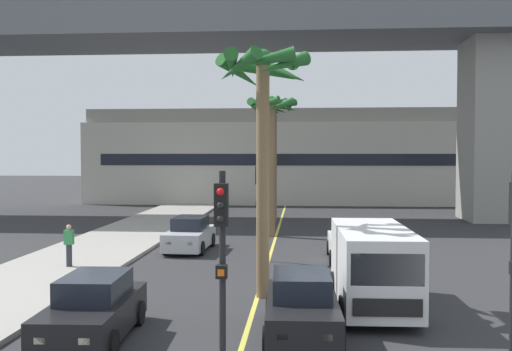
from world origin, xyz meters
TOP-DOWN VIEW (x-y plane):
  - sidewalk_left at (-8.00, 16.00)m, footprint 4.80×80.00m
  - lane_stripe_center at (0.00, 24.00)m, footprint 0.14×56.00m
  - bridge_overpass at (1.18, 36.80)m, footprint 75.26×8.00m
  - pier_building_backdrop at (0.00, 50.47)m, footprint 35.96×8.04m
  - car_queue_front at (-3.64, 10.04)m, footprint 1.96×4.16m
  - car_queue_second at (1.39, 10.68)m, footprint 1.93×4.15m
  - car_queue_third at (3.42, 21.19)m, footprint 1.84×4.10m
  - car_queue_fourth at (-3.79, 23.09)m, footprint 1.94×4.16m
  - delivery_van at (3.43, 13.37)m, footprint 2.24×5.29m
  - traffic_light_median_near at (-0.05, 6.71)m, footprint 0.24×0.37m
  - traffic_light_median_far at (-0.42, 20.70)m, footprint 0.24×0.37m
  - palm_tree_near_median at (-0.46, 35.19)m, footprint 3.29×3.29m
  - palm_tree_mid_median at (-0.29, 27.99)m, footprint 2.66×2.78m
  - palm_tree_far_median at (0.17, 14.52)m, footprint 3.04×3.05m
  - pedestrian_far_along at (-7.55, 18.17)m, footprint 0.34×0.22m

SIDE VIEW (x-z plane):
  - lane_stripe_center at x=0.00m, z-range 0.00..0.01m
  - sidewalk_left at x=-8.00m, z-range 0.00..0.15m
  - car_queue_front at x=-3.64m, z-range -0.06..1.50m
  - car_queue_second at x=1.39m, z-range -0.06..1.50m
  - car_queue_third at x=3.42m, z-range -0.06..1.50m
  - car_queue_fourth at x=-3.79m, z-range -0.06..1.50m
  - pedestrian_far_along at x=-7.55m, z-range 0.19..1.81m
  - delivery_van at x=3.43m, z-range 0.11..2.47m
  - traffic_light_median_near at x=-0.05m, z-range 0.61..4.81m
  - traffic_light_median_far at x=-0.42m, z-range 0.61..4.81m
  - pier_building_backdrop at x=0.00m, z-range -0.06..8.34m
  - palm_tree_mid_median at x=-0.29m, z-range 1.97..9.57m
  - palm_tree_far_median at x=0.17m, z-range 2.32..10.05m
  - palm_tree_near_median at x=-0.46m, z-range 2.20..10.35m
  - bridge_overpass at x=1.18m, z-range 4.69..20.99m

